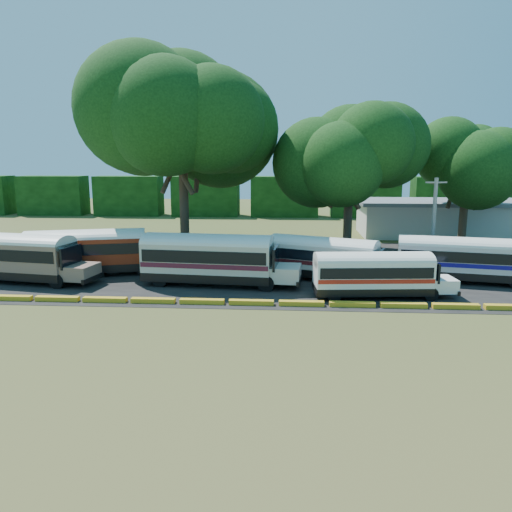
# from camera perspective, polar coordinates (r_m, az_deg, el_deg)

# --- Properties ---
(ground) EXTENTS (160.00, 160.00, 0.00)m
(ground) POSITION_cam_1_polar(r_m,az_deg,el_deg) (29.09, 2.28, -6.22)
(ground) COLOR #35501A
(ground) RESTS_ON ground
(asphalt_strip) EXTENTS (64.00, 24.00, 0.02)m
(asphalt_strip) POSITION_cam_1_polar(r_m,az_deg,el_deg) (40.69, 4.15, -1.20)
(asphalt_strip) COLOR black
(asphalt_strip) RESTS_ON ground
(curb) EXTENTS (53.70, 0.45, 0.30)m
(curb) POSITION_cam_1_polar(r_m,az_deg,el_deg) (30.00, 2.34, -5.38)
(curb) COLOR gold
(curb) RESTS_ON ground
(terminal_building) EXTENTS (19.00, 9.00, 4.00)m
(terminal_building) POSITION_cam_1_polar(r_m,az_deg,el_deg) (60.67, 20.41, 4.13)
(terminal_building) COLOR beige
(terminal_building) RESTS_ON ground
(treeline_backdrop) EXTENTS (130.00, 4.00, 6.00)m
(treeline_backdrop) POSITION_cam_1_polar(r_m,az_deg,el_deg) (75.98, 3.29, 6.80)
(treeline_backdrop) COLOR black
(treeline_backdrop) RESTS_ON ground
(bus_beige) EXTENTS (10.83, 4.25, 3.47)m
(bus_beige) POSITION_cam_1_polar(r_m,az_deg,el_deg) (39.10, -25.68, 0.17)
(bus_beige) COLOR black
(bus_beige) RESTS_ON ground
(bus_red) EXTENTS (10.83, 5.35, 3.46)m
(bus_red) POSITION_cam_1_polar(r_m,az_deg,el_deg) (39.32, -18.44, 0.75)
(bus_red) COLOR black
(bus_red) RESTS_ON ground
(bus_cream_west) EXTENTS (11.09, 3.72, 3.58)m
(bus_cream_west) POSITION_cam_1_polar(r_m,az_deg,el_deg) (34.45, -5.13, -0.05)
(bus_cream_west) COLOR black
(bus_cream_west) RESTS_ON ground
(bus_cream_east) EXTENTS (9.69, 5.77, 3.13)m
(bus_cream_east) POSITION_cam_1_polar(r_m,az_deg,el_deg) (36.15, 7.93, 0.00)
(bus_cream_east) COLOR black
(bus_cream_east) RESTS_ON ground
(bus_white_red) EXTENTS (9.05, 3.01, 2.92)m
(bus_white_red) POSITION_cam_1_polar(r_m,az_deg,el_deg) (32.18, 13.50, -1.79)
(bus_white_red) COLOR black
(bus_white_red) RESTS_ON ground
(bus_white_blue) EXTENTS (10.08, 4.35, 3.22)m
(bus_white_blue) POSITION_cam_1_polar(r_m,az_deg,el_deg) (38.07, 22.25, -0.09)
(bus_white_blue) COLOR black
(bus_white_blue) RESTS_ON ground
(tree_west) EXTENTS (13.87, 13.87, 17.62)m
(tree_west) POSITION_cam_1_polar(r_m,az_deg,el_deg) (44.63, -8.50, 15.92)
(tree_west) COLOR #3D2E1E
(tree_west) RESTS_ON ground
(tree_center) EXTENTS (10.39, 10.39, 13.35)m
(tree_center) POSITION_cam_1_polar(r_m,az_deg,el_deg) (46.22, 10.73, 11.95)
(tree_center) COLOR #3D2E1E
(tree_center) RESTS_ON ground
(tree_east) EXTENTS (9.52, 9.52, 11.89)m
(tree_east) POSITION_cam_1_polar(r_m,az_deg,el_deg) (54.63, 23.03, 9.92)
(tree_east) COLOR #3D2E1E
(tree_east) RESTS_ON ground
(utility_pole) EXTENTS (1.60, 0.30, 7.20)m
(utility_pole) POSITION_cam_1_polar(r_m,az_deg,el_deg) (41.48, 19.63, 3.61)
(utility_pole) COLOR gray
(utility_pole) RESTS_ON ground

